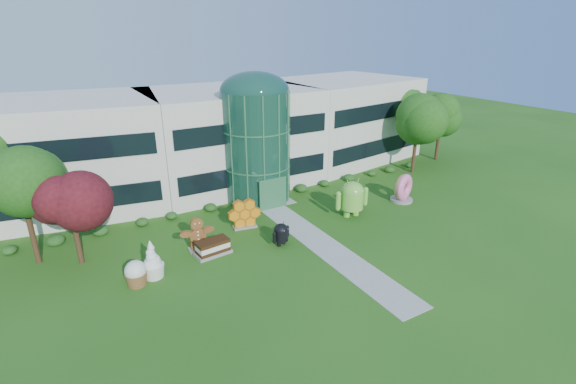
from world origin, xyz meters
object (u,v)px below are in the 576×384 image
gingerbread (197,234)px  android_green (352,196)px  donut (403,187)px  android_black (281,233)px

gingerbread → android_green: bearing=-2.3°
donut → android_black: bearing=168.0°
android_black → donut: bearing=-11.2°
donut → gingerbread: donut is taller
android_green → donut: (6.03, 0.25, -0.47)m
android_green → gingerbread: android_green is taller
donut → gingerbread: 19.10m
android_black → gingerbread: (-5.45, 2.37, 0.28)m
android_black → android_green: bearing=-7.5°
android_green → donut: android_green is taller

